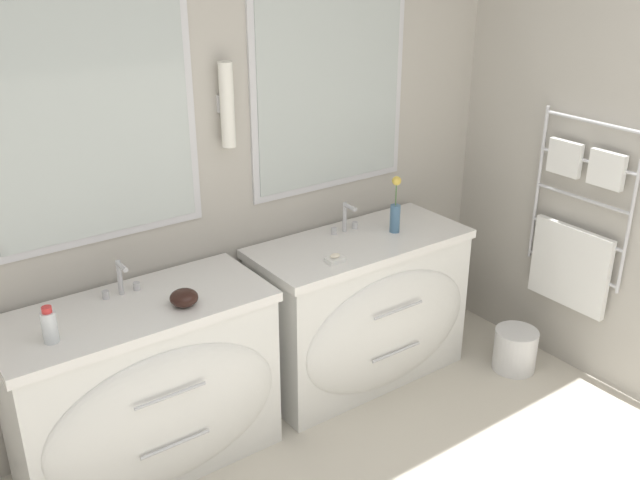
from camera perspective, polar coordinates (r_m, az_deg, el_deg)
wall_back at (r=3.37m, az=-9.74°, el=6.71°), size 5.14×0.15×2.60m
vanity_left at (r=3.30m, az=-13.73°, el=-11.53°), size 1.16×0.58×0.81m
vanity_right at (r=3.82m, az=3.44°, el=-5.66°), size 1.16×0.58×0.81m
faucet_left at (r=3.19m, az=-15.65°, el=-3.07°), size 0.17×0.10×0.16m
faucet_right at (r=3.73m, az=2.08°, el=1.71°), size 0.17×0.10×0.16m
toiletry_bottle at (r=2.92m, az=-20.83°, el=-6.44°), size 0.06×0.06×0.15m
amenity_bowl at (r=3.06m, az=-10.83°, el=-4.56°), size 0.12×0.12×0.07m
flower_vase at (r=3.73m, az=6.04°, el=2.35°), size 0.05×0.05×0.31m
soap_dish at (r=3.40m, az=1.20°, el=-1.52°), size 0.09×0.06×0.04m
waste_bin at (r=4.16m, az=15.35°, el=-8.39°), size 0.24×0.24×0.24m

